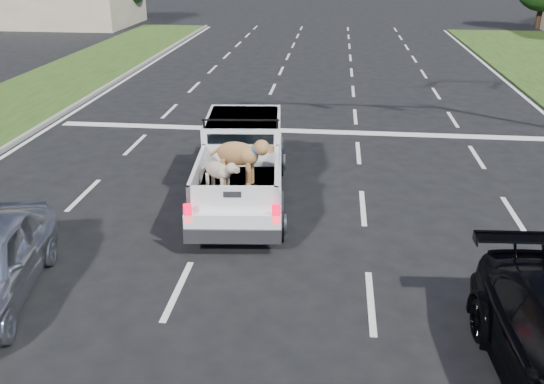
# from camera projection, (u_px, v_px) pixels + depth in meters

# --- Properties ---
(ground) EXTENTS (160.00, 160.00, 0.00)m
(ground) POSITION_uv_depth(u_px,v_px,m) (273.00, 296.00, 10.36)
(ground) COLOR black
(ground) RESTS_ON ground
(road_markings) EXTENTS (17.75, 60.00, 0.01)m
(road_markings) POSITION_uv_depth(u_px,v_px,m) (298.00, 167.00, 16.34)
(road_markings) COLOR silver
(road_markings) RESTS_ON ground
(pickup_truck) EXTENTS (2.48, 5.62, 2.04)m
(pickup_truck) POSITION_uv_depth(u_px,v_px,m) (241.00, 163.00, 13.92)
(pickup_truck) COLOR black
(pickup_truck) RESTS_ON ground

